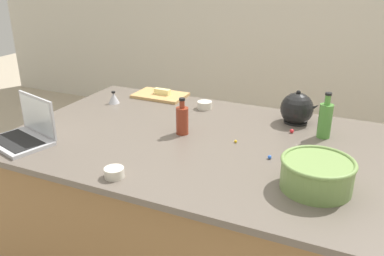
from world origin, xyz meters
TOP-DOWN VIEW (x-y plane):
  - wall_back at (0.00, 2.59)m, footprint 8.00×0.10m
  - island_counter at (0.00, 0.00)m, footprint 1.83×1.22m
  - laptop at (-0.73, -0.39)m, footprint 0.36×0.31m
  - mixing_bowl_large at (0.65, -0.26)m, footprint 0.29×0.29m
  - bottle_olive at (0.61, 0.28)m, footprint 0.07×0.07m
  - bottle_soy at (-0.07, 0.02)m, footprint 0.06×0.06m
  - kettle at (0.44, 0.43)m, footprint 0.21×0.18m
  - cutting_board at (-0.47, 0.53)m, footprint 0.34×0.22m
  - butter_stick_left at (-0.46, 0.53)m, footprint 0.11×0.04m
  - ramekin_small at (-0.12, -0.51)m, footprint 0.08×0.08m
  - ramekin_medium at (-0.11, 0.43)m, footprint 0.09×0.09m
  - kitchen_timer at (-0.67, 0.28)m, footprint 0.07×0.07m
  - candy_0 at (0.22, 0.03)m, footprint 0.01×0.01m
  - candy_1 at (0.67, -0.29)m, footprint 0.02×0.02m
  - candy_2 at (0.42, -0.08)m, footprint 0.02×0.02m
  - candy_3 at (0.45, 0.27)m, footprint 0.02×0.02m
  - candy_4 at (-0.78, -0.47)m, footprint 0.02×0.02m

SIDE VIEW (x-z plane):
  - island_counter at x=0.00m, z-range 0.00..0.90m
  - candy_0 at x=0.22m, z-range 0.90..0.91m
  - candy_4 at x=-0.78m, z-range 0.90..0.92m
  - candy_1 at x=0.67m, z-range 0.90..0.92m
  - candy_2 at x=0.42m, z-range 0.90..0.92m
  - cutting_board at x=-0.47m, z-range 0.90..0.92m
  - candy_3 at x=0.45m, z-range 0.90..0.92m
  - ramekin_small at x=-0.12m, z-range 0.90..0.94m
  - ramekin_medium at x=-0.11m, z-range 0.90..0.94m
  - kitchen_timer at x=-0.67m, z-range 0.90..0.97m
  - butter_stick_left at x=-0.46m, z-range 0.92..0.95m
  - laptop at x=-0.73m, z-range 0.84..1.06m
  - mixing_bowl_large at x=0.65m, z-range 0.90..1.03m
  - bottle_soy at x=-0.07m, z-range 0.88..1.07m
  - kettle at x=0.44m, z-range 0.88..1.08m
  - bottle_olive at x=0.61m, z-range 0.88..1.11m
  - wall_back at x=0.00m, z-range 0.00..2.60m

